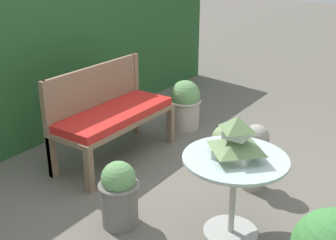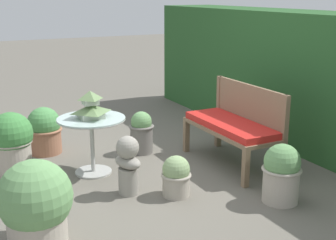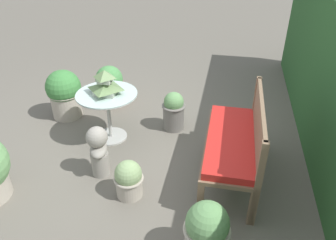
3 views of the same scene
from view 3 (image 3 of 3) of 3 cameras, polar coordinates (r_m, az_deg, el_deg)
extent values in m
plane|color=#666056|center=(3.88, -6.98, -5.62)|extent=(30.00, 30.00, 0.00)
cube|color=#7F664C|center=(3.97, 7.60, -1.34)|extent=(0.06, 0.06, 0.39)
cube|color=#7F664C|center=(3.02, 5.66, -13.66)|extent=(0.06, 0.06, 0.39)
cube|color=#7F664C|center=(3.98, 14.12, -2.00)|extent=(0.06, 0.06, 0.39)
cube|color=#7F664C|center=(3.04, 14.47, -14.49)|extent=(0.06, 0.06, 0.39)
cube|color=#7F664C|center=(3.35, 10.88, -4.19)|extent=(1.27, 0.51, 0.04)
cube|color=red|center=(3.31, 10.97, -3.40)|extent=(1.22, 0.47, 0.07)
cube|color=#7F664C|center=(3.85, 14.75, 1.13)|extent=(0.06, 0.06, 0.89)
cube|color=#7F664C|center=(2.87, 15.35, -11.01)|extent=(0.06, 0.06, 0.89)
cube|color=#7F664C|center=(3.21, 15.61, -0.40)|extent=(1.22, 0.04, 0.39)
cylinder|color=#B7B7B2|center=(4.17, -9.86, -2.81)|extent=(0.39, 0.39, 0.02)
cylinder|color=#B7B7B2|center=(4.01, -10.23, 0.61)|extent=(0.04, 0.04, 0.60)
cylinder|color=silver|center=(3.87, -10.65, 4.50)|extent=(0.71, 0.71, 0.01)
torus|color=#B7B7B2|center=(3.87, -10.63, 4.34)|extent=(0.72, 0.72, 0.02)
cube|color=#B2BCA8|center=(3.85, -10.70, 4.98)|extent=(0.24, 0.24, 0.06)
pyramid|color=#668451|center=(3.82, -10.81, 5.94)|extent=(0.32, 0.32, 0.08)
cube|color=#B2BCA8|center=(3.79, -10.91, 6.87)|extent=(0.15, 0.15, 0.06)
pyramid|color=#668451|center=(3.76, -11.02, 7.88)|extent=(0.20, 0.20, 0.09)
cylinder|color=gray|center=(3.56, -11.68, -7.44)|extent=(0.19, 0.19, 0.26)
ellipsoid|color=gray|center=(3.44, -12.03, -4.95)|extent=(0.35, 0.26, 0.12)
sphere|color=gray|center=(3.36, -12.30, -2.94)|extent=(0.22, 0.22, 0.22)
cylinder|color=#ADA393|center=(3.28, -6.77, -11.31)|extent=(0.26, 0.26, 0.22)
torus|color=#ADA393|center=(3.22, -6.88, -10.04)|extent=(0.29, 0.29, 0.03)
sphere|color=#89A870|center=(3.18, -6.95, -9.25)|extent=(0.26, 0.26, 0.26)
cylinder|color=#9E664C|center=(4.91, -9.96, 4.69)|extent=(0.39, 0.39, 0.30)
torus|color=#9E664C|center=(4.85, -10.11, 6.14)|extent=(0.42, 0.42, 0.03)
sphere|color=#4C8E4C|center=(4.81, -10.20, 7.00)|extent=(0.39, 0.39, 0.39)
torus|color=#ADA393|center=(2.64, 6.79, -18.36)|extent=(0.37, 0.37, 0.03)
sphere|color=#66995B|center=(2.59, 6.89, -17.35)|extent=(0.34, 0.34, 0.34)
cylinder|color=#ADA393|center=(4.67, -17.27, 2.63)|extent=(0.39, 0.39, 0.36)
torus|color=#ADA393|center=(4.60, -17.60, 4.44)|extent=(0.43, 0.43, 0.03)
sphere|color=#3D7F3D|center=(4.56, -17.78, 5.48)|extent=(0.46, 0.46, 0.46)
cylinder|color=slate|center=(4.20, 0.98, 0.60)|extent=(0.27, 0.27, 0.34)
torus|color=slate|center=(4.12, 1.00, 2.49)|extent=(0.30, 0.30, 0.03)
sphere|color=#66995B|center=(4.09, 1.01, 3.17)|extent=(0.25, 0.25, 0.25)
camera|label=1|loc=(6.03, -13.80, 26.63)|focal=45.00mm
camera|label=2|loc=(3.13, -98.74, -14.88)|focal=50.00mm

